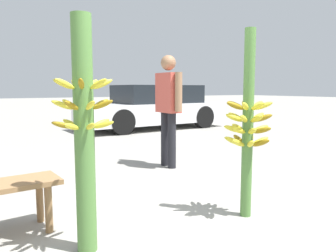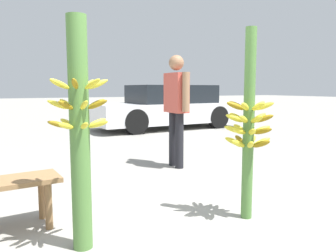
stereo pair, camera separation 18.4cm
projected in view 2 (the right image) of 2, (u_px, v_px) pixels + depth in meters
The scene contains 5 objects.
ground_plane at pixel (181, 242), 2.50m from camera, with size 80.00×80.00×0.00m, color gray.
banana_stalk_left at pixel (80, 132), 2.32m from camera, with size 0.43×0.43×1.67m.
banana_stalk_center at pixel (249, 125), 2.88m from camera, with size 0.43×0.43×1.69m.
vendor_person at pixel (176, 101), 4.79m from camera, with size 0.22×0.64×1.64m.
parked_car at pixel (168, 107), 9.58m from camera, with size 4.32×1.82×1.26m.
Camera 2 is at (-1.20, -2.06, 1.17)m, focal length 35.00 mm.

